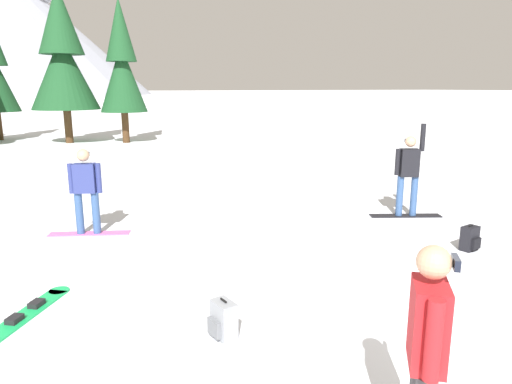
% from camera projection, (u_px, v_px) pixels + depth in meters
% --- Properties ---
extents(ground_plane, '(800.00, 800.00, 0.00)m').
position_uv_depth(ground_plane, '(489.00, 325.00, 5.76)').
color(ground_plane, white).
extents(snowboarder_foreground, '(1.16, 1.35, 1.80)m').
position_uv_depth(snowboarder_foreground, '(426.00, 356.00, 3.39)').
color(snowboarder_foreground, yellow).
rests_on(snowboarder_foreground, ground_plane).
extents(snowboarder_midground, '(1.57, 0.91, 2.09)m').
position_uv_depth(snowboarder_midground, '(408.00, 173.00, 10.42)').
color(snowboarder_midground, black).
rests_on(snowboarder_midground, ground_plane).
extents(snowboarder_background, '(1.56, 0.83, 1.71)m').
position_uv_depth(snowboarder_background, '(86.00, 190.00, 9.13)').
color(snowboarder_background, pink).
rests_on(snowboarder_background, ground_plane).
extents(loose_snowboard_near_right, '(1.24, 1.56, 0.09)m').
position_uv_depth(loose_snowboard_near_right, '(26.00, 314.00, 6.01)').
color(loose_snowboard_near_right, '#19B259').
rests_on(loose_snowboard_near_right, ground_plane).
extents(backpack_black, '(0.35, 0.30, 0.47)m').
position_uv_depth(backpack_black, '(470.00, 239.00, 8.37)').
color(backpack_black, black).
rests_on(backpack_black, ground_plane).
extents(backpack_grey, '(0.30, 0.35, 0.47)m').
position_uv_depth(backpack_grey, '(223.00, 320.00, 5.45)').
color(backpack_grey, gray).
rests_on(backpack_grey, ground_plane).
extents(pine_tree_short, '(3.39, 3.39, 7.87)m').
position_uv_depth(pine_tree_short, '(62.00, 58.00, 23.72)').
color(pine_tree_short, '#472D19').
rests_on(pine_tree_short, ground_plane).
extents(pine_tree_slender, '(2.38, 2.38, 7.27)m').
position_uv_depth(pine_tree_slender, '(122.00, 65.00, 23.89)').
color(pine_tree_slender, '#472D19').
rests_on(pine_tree_slender, ground_plane).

